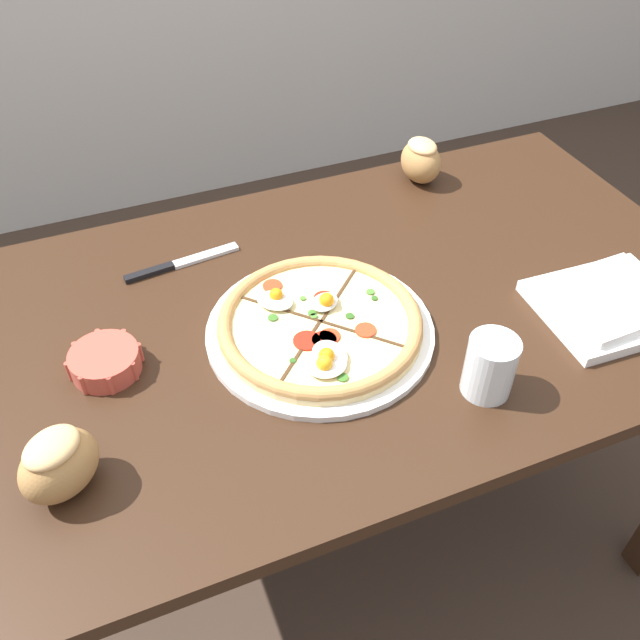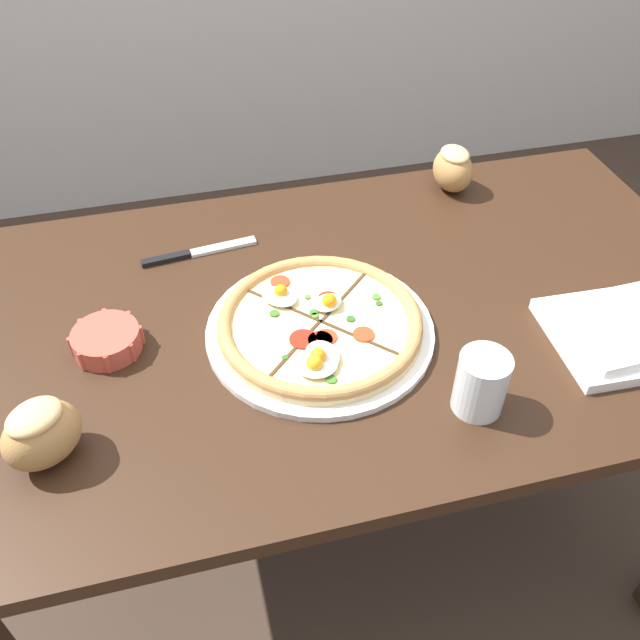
{
  "view_description": "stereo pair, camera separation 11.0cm",
  "coord_description": "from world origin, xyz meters",
  "views": [
    {
      "loc": [
        -0.37,
        -0.8,
        1.53
      ],
      "look_at": [
        -0.07,
        -0.05,
        0.78
      ],
      "focal_mm": 38.0,
      "sensor_mm": 36.0,
      "label": 1
    },
    {
      "loc": [
        -0.27,
        -0.83,
        1.53
      ],
      "look_at": [
        -0.07,
        -0.05,
        0.78
      ],
      "focal_mm": 38.0,
      "sensor_mm": 36.0,
      "label": 2
    }
  ],
  "objects": [
    {
      "name": "water_glass",
      "position": [
        0.12,
        -0.26,
        0.79
      ],
      "size": [
        0.08,
        0.08,
        0.1
      ],
      "color": "white",
      "rests_on": "dining_table"
    },
    {
      "name": "bread_piece_near",
      "position": [
        -0.49,
        -0.19,
        0.8
      ],
      "size": [
        0.14,
        0.13,
        0.1
      ],
      "rotation": [
        0.0,
        0.0,
        0.59
      ],
      "color": "#B27F47",
      "rests_on": "dining_table"
    },
    {
      "name": "ramekin_bowl",
      "position": [
        -0.41,
        0.0,
        0.77
      ],
      "size": [
        0.12,
        0.12,
        0.04
      ],
      "color": "#C64C3D",
      "rests_on": "dining_table"
    },
    {
      "name": "napkin_folded",
      "position": [
        0.41,
        -0.18,
        0.76
      ],
      "size": [
        0.25,
        0.21,
        0.04
      ],
      "rotation": [
        0.0,
        0.0,
        -0.04
      ],
      "color": "white",
      "rests_on": "dining_table"
    },
    {
      "name": "dining_table",
      "position": [
        0.0,
        0.0,
        0.64
      ],
      "size": [
        1.37,
        0.8,
        0.75
      ],
      "color": "#331E11",
      "rests_on": "ground_plane"
    },
    {
      "name": "pizza",
      "position": [
        -0.07,
        -0.05,
        0.77
      ],
      "size": [
        0.38,
        0.38,
        0.06
      ],
      "color": "white",
      "rests_on": "dining_table"
    },
    {
      "name": "bread_piece_mid",
      "position": [
        0.31,
        0.32,
        0.8
      ],
      "size": [
        0.08,
        0.1,
        0.09
      ],
      "rotation": [
        0.0,
        0.0,
        1.58
      ],
      "color": "#B27F47",
      "rests_on": "dining_table"
    },
    {
      "name": "knife_main",
      "position": [
        -0.24,
        0.22,
        0.75
      ],
      "size": [
        0.22,
        0.04,
        0.01
      ],
      "rotation": [
        0.0,
        0.0,
        0.11
      ],
      "color": "silver",
      "rests_on": "dining_table"
    },
    {
      "name": "ground_plane",
      "position": [
        0.0,
        0.0,
        0.0
      ],
      "size": [
        12.0,
        12.0,
        0.0
      ],
      "primitive_type": "plane",
      "color": "#3D2D23"
    }
  ]
}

